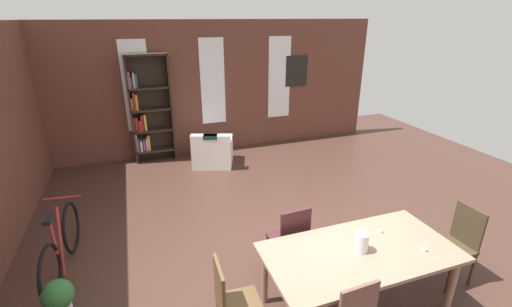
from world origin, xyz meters
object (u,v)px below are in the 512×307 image
object	(u,v)px
bookshelf_tall	(148,110)
bicycle_second	(62,247)
armchair_white	(213,152)
dining_chair_head_left	(232,302)
vase_on_table	(361,242)
potted_plant_by_shelf	(58,298)
dining_table	(360,257)
dining_chair_far_left	(290,238)
dining_chair_head_right	(457,242)

from	to	relation	value
bookshelf_tall	bicycle_second	xyz separation A→B (m)	(-1.31, -3.39, -0.77)
armchair_white	bookshelf_tall	bearing A→B (deg)	149.19
bicycle_second	dining_chair_head_left	bearing A→B (deg)	-45.44
vase_on_table	potted_plant_by_shelf	size ratio (longest dim) A/B	0.46
vase_on_table	potted_plant_by_shelf	xyz separation A→B (m)	(-2.98, 0.92, -0.59)
vase_on_table	potted_plant_by_shelf	bearing A→B (deg)	162.86
vase_on_table	armchair_white	size ratio (longest dim) A/B	0.20
armchair_white	bicycle_second	bearing A→B (deg)	-133.01
dining_chair_head_left	dining_table	bearing A→B (deg)	-0.11
dining_table	dining_chair_head_left	world-z (taller)	dining_chair_head_left
potted_plant_by_shelf	vase_on_table	bearing A→B (deg)	-17.14
bicycle_second	potted_plant_by_shelf	bearing A→B (deg)	-85.56
dining_chair_far_left	armchair_white	size ratio (longest dim) A/B	0.93
bicycle_second	potted_plant_by_shelf	xyz separation A→B (m)	(0.06, -0.79, -0.09)
dining_chair_head_right	armchair_white	xyz separation A→B (m)	(-1.91, 4.39, -0.23)
bookshelf_tall	dining_chair_far_left	bearing A→B (deg)	-73.51
bicycle_second	armchair_white	bearing A→B (deg)	46.99
dining_table	vase_on_table	xyz separation A→B (m)	(-0.00, -0.00, 0.18)
bicycle_second	vase_on_table	bearing A→B (deg)	-29.30
dining_table	dining_chair_head_left	distance (m)	1.38
dining_table	bookshelf_tall	world-z (taller)	bookshelf_tall
dining_chair_head_left	vase_on_table	bearing A→B (deg)	-0.11
dining_chair_far_left	bookshelf_tall	distance (m)	4.60
dining_chair_head_right	bookshelf_tall	distance (m)	6.00
vase_on_table	dining_chair_head_right	size ratio (longest dim) A/B	0.22
dining_chair_far_left	bookshelf_tall	size ratio (longest dim) A/B	0.42
bicycle_second	dining_chair_far_left	bearing A→B (deg)	-20.69
dining_chair_far_left	dining_chair_head_left	bearing A→B (deg)	-142.02
bookshelf_tall	armchair_white	world-z (taller)	bookshelf_tall
vase_on_table	dining_chair_far_left	xyz separation A→B (m)	(-0.44, 0.72, -0.33)
dining_chair_head_left	bicycle_second	world-z (taller)	dining_chair_head_left
potted_plant_by_shelf	dining_chair_head_left	bearing A→B (deg)	-29.54
dining_table	vase_on_table	distance (m)	0.18
dining_chair_head_right	armchair_white	distance (m)	4.79
vase_on_table	bicycle_second	world-z (taller)	vase_on_table
dining_table	bookshelf_tall	size ratio (longest dim) A/B	0.87
vase_on_table	dining_chair_head_right	distance (m)	1.41
potted_plant_by_shelf	bookshelf_tall	bearing A→B (deg)	73.43
dining_chair_head_right	bookshelf_tall	world-z (taller)	bookshelf_tall
dining_chair_head_right	dining_chair_head_left	bearing A→B (deg)	179.98
vase_on_table	dining_chair_far_left	distance (m)	0.91
potted_plant_by_shelf	dining_chair_far_left	bearing A→B (deg)	-4.39
vase_on_table	bookshelf_tall	size ratio (longest dim) A/B	0.09
armchair_white	potted_plant_by_shelf	distance (m)	4.24
dining_table	dining_chair_head_left	size ratio (longest dim) A/B	2.09
vase_on_table	potted_plant_by_shelf	world-z (taller)	vase_on_table
vase_on_table	dining_table	bearing A→B (deg)	0.00
dining_table	dining_chair_head_right	distance (m)	1.38
dining_chair_head_right	bicycle_second	xyz separation A→B (m)	(-4.41, 1.70, -0.17)
dining_table	dining_chair_head_left	xyz separation A→B (m)	(-1.37, 0.00, -0.15)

